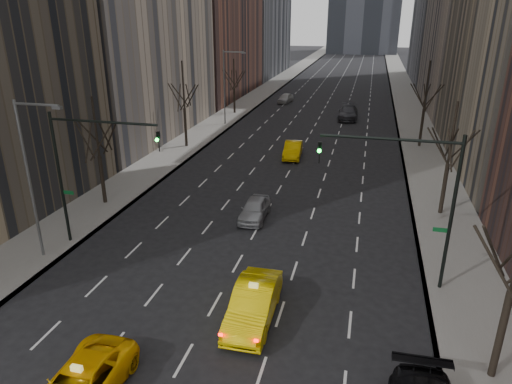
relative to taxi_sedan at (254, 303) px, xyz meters
The scene contains 17 objects.
sidewalk_left 64.32m from the taxi_sedan, 102.92° to the left, with size 4.50×320.00×0.15m, color slate.
sidewalk_right 63.50m from the taxi_sedan, 80.83° to the left, with size 4.50×320.00×0.15m, color slate.
tree_lw_b 17.94m from the taxi_sedan, 142.90° to the left, with size 3.36×3.50×7.82m.
tree_lw_c 30.36m from the taxi_sedan, 117.90° to the left, with size 3.36×3.50×8.74m.
tree_lw_d 46.94m from the taxi_sedan, 107.54° to the left, with size 3.36×3.50×7.36m.
tree_rw_a 10.41m from the taxi_sedan, ahead, with size 3.36×3.50×8.28m.
tree_rw_b 17.92m from the taxi_sedan, 56.08° to the left, with size 3.36×3.50×7.82m.
tree_rw_c 34.29m from the taxi_sedan, 73.19° to the left, with size 3.36×3.50×8.74m.
traffic_mast_left 13.02m from the taxi_sedan, 157.38° to the left, with size 6.69×0.39×8.00m.
traffic_mast_right 9.60m from the taxi_sedan, 33.83° to the left, with size 6.69×0.39×8.00m.
streetlight_near 14.07m from the taxi_sedan, 168.31° to the left, with size 2.83×0.22×9.00m.
streetlight_far 40.13m from the taxi_sedan, 108.99° to the left, with size 2.83×0.22×9.00m.
taxi_sedan is the anchor object (origin of this frame).
silver_sedan_ahead 11.20m from the taxi_sedan, 103.85° to the left, with size 1.68×4.18×1.42m, color #929499.
far_taxi 25.91m from the taxi_sedan, 95.66° to the left, with size 1.62×4.65×1.53m, color #E3AE04.
far_suv_grey 44.95m from the taxi_sedan, 87.86° to the left, with size 2.48×6.09×1.77m, color #303035.
far_car_white 55.44m from the taxi_sedan, 99.00° to the left, with size 1.71×4.25×1.45m, color #B9B9B9.
Camera 1 is at (6.47, -9.71, 13.24)m, focal length 32.00 mm.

